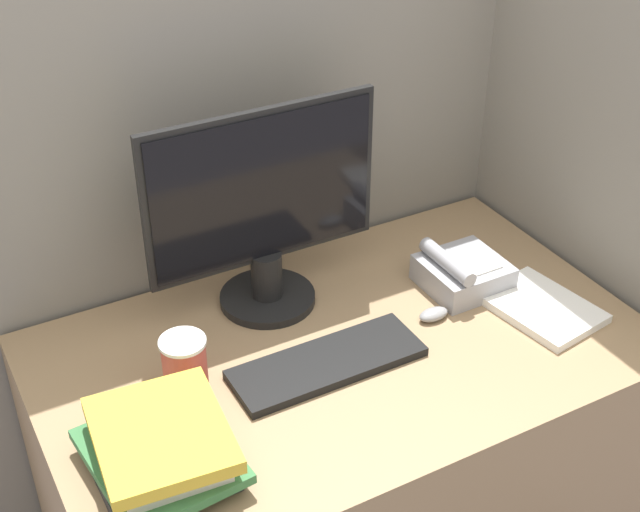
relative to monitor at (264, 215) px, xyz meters
name	(u,v)px	position (x,y,z in m)	size (l,w,h in m)	color
cubicle_panel_rear	(256,216)	(0.07, 0.20, -0.13)	(1.72, 0.04, 1.70)	gray
cubicle_panel_right	(582,220)	(0.77, -0.20, -0.13)	(0.04, 0.86, 1.70)	gray
desk	(341,466)	(0.07, -0.23, -0.61)	(1.32, 0.80, 0.75)	#937551
monitor	(264,215)	(0.00, 0.00, 0.00)	(0.55, 0.22, 0.49)	black
keyboard	(327,363)	(0.01, -0.28, -0.22)	(0.42, 0.15, 0.02)	black
mouse	(434,314)	(0.30, -0.25, -0.22)	(0.07, 0.04, 0.03)	gray
coffee_cup	(185,366)	(-0.28, -0.20, -0.17)	(0.10, 0.10, 0.13)	#BF4C3F
book_stack	(161,450)	(-0.40, -0.40, -0.18)	(0.26, 0.31, 0.11)	#262628
desk_telephone	(462,273)	(0.44, -0.17, -0.19)	(0.19, 0.18, 0.10)	#99999E
paper_pile	(542,308)	(0.54, -0.34, -0.22)	(0.22, 0.28, 0.02)	white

